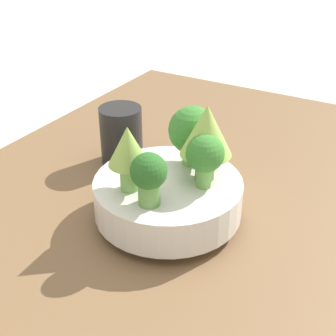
{
  "coord_description": "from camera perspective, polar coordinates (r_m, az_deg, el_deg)",
  "views": [
    {
      "loc": [
        -0.44,
        -0.31,
        0.44
      ],
      "look_at": [
        0.03,
        -0.03,
        0.12
      ],
      "focal_mm": 50.0,
      "sensor_mm": 36.0,
      "label": 1
    }
  ],
  "objects": [
    {
      "name": "ground_plane",
      "position": [
        0.69,
        -3.53,
        -9.07
      ],
      "size": [
        6.0,
        6.0,
        0.0
      ],
      "primitive_type": "plane",
      "color": "beige"
    },
    {
      "name": "table",
      "position": [
        0.68,
        -3.58,
        -7.81
      ],
      "size": [
        1.17,
        0.68,
        0.04
      ],
      "color": "brown",
      "rests_on": "ground_plane"
    },
    {
      "name": "bowl",
      "position": [
        0.65,
        0.0,
        -3.58
      ],
      "size": [
        0.21,
        0.21,
        0.06
      ],
      "color": "silver",
      "rests_on": "table"
    },
    {
      "name": "broccoli_floret_right",
      "position": [
        0.66,
        2.99,
        4.45
      ],
      "size": [
        0.07,
        0.07,
        0.09
      ],
      "color": "#6BA34C",
      "rests_on": "bowl"
    },
    {
      "name": "romanesco_piece_far",
      "position": [
        0.6,
        -5.13,
        2.26
      ],
      "size": [
        0.05,
        0.05,
        0.09
      ],
      "color": "#7AB256",
      "rests_on": "bowl"
    },
    {
      "name": "romanesco_piece_near",
      "position": [
        0.61,
        4.71,
        4.27
      ],
      "size": [
        0.07,
        0.07,
        0.11
      ],
      "color": "#609347",
      "rests_on": "bowl"
    },
    {
      "name": "broccoli_floret_left",
      "position": [
        0.57,
        -2.36,
        -0.92
      ],
      "size": [
        0.05,
        0.05,
        0.07
      ],
      "color": "#609347",
      "rests_on": "bowl"
    },
    {
      "name": "broccoli_floret_front",
      "position": [
        0.6,
        4.53,
        1.54
      ],
      "size": [
        0.05,
        0.05,
        0.08
      ],
      "color": "#6BA34C",
      "rests_on": "bowl"
    },
    {
      "name": "cup",
      "position": [
        0.8,
        -5.71,
        4.0
      ],
      "size": [
        0.07,
        0.07,
        0.1
      ],
      "color": "black",
      "rests_on": "table"
    }
  ]
}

